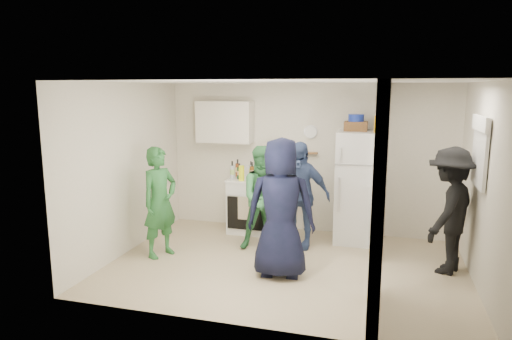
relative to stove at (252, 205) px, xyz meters
The scene contains 36 objects.
floor 1.69m from the stove, 57.49° to the right, with size 4.80×4.80×0.00m, color tan.
wall_back 1.22m from the stove, 20.70° to the left, with size 4.80×4.80×0.00m, color silver.
wall_front 3.29m from the stove, 74.12° to the right, with size 4.80×4.80×0.00m, color silver.
wall_left 2.20m from the stove, 138.10° to the right, with size 3.40×3.40×0.00m, color silver.
wall_right 3.64m from the stove, 22.71° to the right, with size 3.40×3.40×0.00m, color silver.
ceiling 2.61m from the stove, 57.49° to the right, with size 4.80×4.80×0.00m, color white.
partition_pier_back 2.24m from the stove, ahead, with size 0.12×1.20×2.50m, color silver.
partition_pier_front 3.32m from the stove, 49.99° to the right, with size 0.12×1.20×2.50m, color silver.
partition_header 3.09m from the stove, 33.46° to the right, with size 0.12×1.00×0.40m, color silver.
stove is the anchor object (origin of this frame).
upper_cabinet 1.49m from the stove, 164.11° to the left, with size 0.95×0.34×0.70m, color silver.
fridge 1.82m from the stove, ahead, with size 0.72×0.70×1.76m, color white.
wicker_basket 2.16m from the stove, ahead, with size 0.35×0.25×0.15m, color brown.
blue_bowl 2.25m from the stove, ahead, with size 0.24×0.24×0.11m, color #162B99.
yellow_cup_stack_top 2.45m from the stove, ahead, with size 0.09×0.09×0.25m, color orange.
wall_clock 1.58m from the stove, 18.56° to the left, with size 0.22×0.22×0.03m, color white.
spice_shelf 1.28m from the stove, 17.78° to the left, with size 0.35×0.08×0.03m, color olive.
nook_window 3.66m from the stove, 19.78° to the right, with size 0.03×0.70×0.80m, color black.
nook_window_frame 3.64m from the stove, 19.87° to the right, with size 0.04×0.76×0.86m, color white.
nook_valance 3.75m from the stove, 20.01° to the right, with size 0.04×0.82×0.18m, color white.
yellow_cup_stack_stove 0.64m from the stove, 118.61° to the right, with size 0.09×0.09×0.25m, color #F5FF15.
red_cup 0.60m from the stove, 42.27° to the right, with size 0.09×0.09×0.12m, color #B02A0B.
person_green_left 1.78m from the stove, 123.49° to the right, with size 0.58×0.38×1.60m, color #2A6A35.
person_green_center 0.93m from the stove, 61.46° to the right, with size 0.77×0.60×1.58m, color #377E48.
person_denim 1.10m from the stove, 31.00° to the right, with size 0.96×0.40×1.64m, color #394E7C.
person_navy 1.97m from the stove, 62.98° to the right, with size 0.89×0.58×1.82m, color black.
person_nook 3.15m from the stove, 18.14° to the right, with size 1.08×0.62×1.68m, color black.
bottle_a 0.69m from the stove, 157.78° to the left, with size 0.08×0.08×0.30m, color brown.
bottle_b 0.63m from the stove, 155.27° to the right, with size 0.08×0.08×0.26m, color #174522.
bottle_c 0.62m from the stove, 114.44° to the left, with size 0.06×0.06×0.27m, color #A7B2B4.
bottle_d 0.60m from the stove, 77.14° to the right, with size 0.07×0.07×0.29m, color brown.
bottle_e 0.63m from the stove, 59.69° to the left, with size 0.07×0.07×0.25m, color #A3ADB5.
bottle_f 0.61m from the stove, ahead, with size 0.07×0.07×0.25m, color #163C1B.
bottle_g 0.68m from the stove, 26.84° to the left, with size 0.07×0.07×0.32m, color olive.
bottle_h 0.70m from the stove, 157.92° to the right, with size 0.08×0.08×0.30m, color silver.
bottle_i 0.61m from the stove, 67.64° to the left, with size 0.06×0.06×0.29m, color #642711.
Camera 1 is at (1.21, -5.85, 2.42)m, focal length 32.00 mm.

